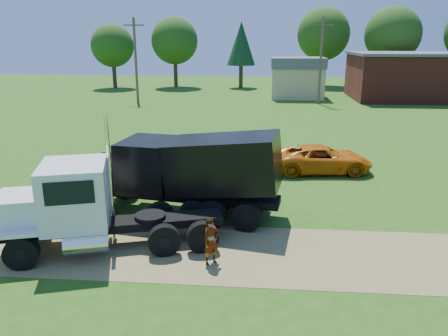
# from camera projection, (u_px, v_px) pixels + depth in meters

# --- Properties ---
(ground) EXTENTS (140.00, 140.00, 0.00)m
(ground) POSITION_uv_depth(u_px,v_px,m) (264.00, 254.00, 14.54)
(ground) COLOR #2A5111
(ground) RESTS_ON ground
(dirt_track) EXTENTS (120.00, 4.20, 0.01)m
(dirt_track) POSITION_uv_depth(u_px,v_px,m) (264.00, 254.00, 14.53)
(dirt_track) COLOR brown
(dirt_track) RESTS_ON ground
(white_semi_tractor) EXTENTS (7.58, 4.29, 4.49)m
(white_semi_tractor) POSITION_uv_depth(u_px,v_px,m) (79.00, 207.00, 14.46)
(white_semi_tractor) COLOR black
(white_semi_tractor) RESTS_ON ground
(black_dump_truck) EXTENTS (8.19, 3.56, 3.48)m
(black_dump_truck) POSITION_uv_depth(u_px,v_px,m) (188.00, 169.00, 17.30)
(black_dump_truck) COLOR black
(black_dump_truck) RESTS_ON ground
(orange_pickup) EXTENTS (5.37, 2.88, 1.44)m
(orange_pickup) POSITION_uv_depth(u_px,v_px,m) (322.00, 159.00, 23.23)
(orange_pickup) COLOR #CA6209
(orange_pickup) RESTS_ON ground
(spectator_a) EXTENTS (0.67, 0.66, 1.55)m
(spectator_a) POSITION_uv_depth(u_px,v_px,m) (211.00, 241.00, 13.71)
(spectator_a) COLOR #999999
(spectator_a) RESTS_ON ground
(spectator_b) EXTENTS (1.22, 1.18, 1.98)m
(spectator_b) POSITION_uv_depth(u_px,v_px,m) (128.00, 175.00, 19.65)
(spectator_b) COLOR #999999
(spectator_b) RESTS_ON ground
(brick_building) EXTENTS (15.40, 10.40, 5.30)m
(brick_building) POSITION_uv_depth(u_px,v_px,m) (419.00, 76.00, 50.52)
(brick_building) COLOR maroon
(brick_building) RESTS_ON ground
(tan_shed) EXTENTS (6.20, 5.40, 4.70)m
(tan_shed) POSITION_uv_depth(u_px,v_px,m) (297.00, 77.00, 51.71)
(tan_shed) COLOR tan
(tan_shed) RESTS_ON ground
(utility_poles) EXTENTS (42.20, 0.28, 9.00)m
(utility_poles) POSITION_uv_depth(u_px,v_px,m) (321.00, 59.00, 46.12)
(utility_poles) COLOR brown
(utility_poles) RESTS_ON ground
(tree_row) EXTENTS (55.05, 13.58, 11.37)m
(tree_row) POSITION_uv_depth(u_px,v_px,m) (321.00, 37.00, 59.90)
(tree_row) COLOR #382017
(tree_row) RESTS_ON ground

